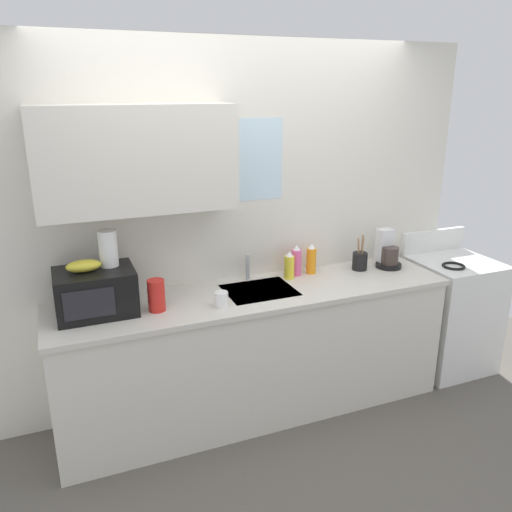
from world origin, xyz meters
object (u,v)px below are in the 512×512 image
at_px(dish_soap_bottle_yellow, 289,266).
at_px(cereal_canister, 156,295).
at_px(dish_soap_bottle_orange, 311,259).
at_px(utensil_crock, 360,261).
at_px(stove_range, 449,313).
at_px(dish_soap_bottle_pink, 296,261).
at_px(microwave, 95,292).
at_px(banana_bunch, 84,266).
at_px(mug_white, 221,299).
at_px(coffee_maker, 387,253).
at_px(paper_towel_roll, 108,248).

height_order(dish_soap_bottle_yellow, cereal_canister, dish_soap_bottle_yellow).
relative_size(dish_soap_bottle_orange, cereal_canister, 1.14).
bearing_deg(utensil_crock, stove_range, -8.18).
height_order(cereal_canister, utensil_crock, utensil_crock).
height_order(dish_soap_bottle_yellow, dish_soap_bottle_pink, dish_soap_bottle_pink).
xyz_separation_m(microwave, banana_bunch, (-0.05, 0.00, 0.17)).
bearing_deg(cereal_canister, mug_white, -13.28).
bearing_deg(stove_range, banana_bunch, 179.03).
xyz_separation_m(stove_range, dish_soap_bottle_orange, (-1.18, 0.18, 0.55)).
bearing_deg(stove_range, coffee_maker, 169.75).
relative_size(microwave, mug_white, 4.84).
bearing_deg(utensil_crock, banana_bunch, -177.93).
height_order(stove_range, mug_white, stove_range).
height_order(banana_bunch, paper_towel_roll, paper_towel_roll).
height_order(microwave, paper_towel_roll, paper_towel_roll).
xyz_separation_m(stove_range, coffee_maker, (-0.58, 0.10, 0.55)).
relative_size(stove_range, banana_bunch, 5.40).
bearing_deg(stove_range, dish_soap_bottle_yellow, 173.92).
distance_m(dish_soap_bottle_yellow, dish_soap_bottle_orange, 0.20).
xyz_separation_m(paper_towel_roll, coffee_maker, (2.02, 0.01, -0.28)).
relative_size(coffee_maker, dish_soap_bottle_yellow, 1.40).
bearing_deg(mug_white, paper_towel_roll, 158.88).
xyz_separation_m(paper_towel_roll, mug_white, (0.62, -0.24, -0.33)).
xyz_separation_m(banana_bunch, cereal_canister, (0.39, -0.10, -0.21)).
bearing_deg(dish_soap_bottle_orange, dish_soap_bottle_yellow, -168.85).
distance_m(paper_towel_roll, dish_soap_bottle_pink, 1.33).
height_order(paper_towel_roll, utensil_crock, paper_towel_roll).
bearing_deg(paper_towel_roll, dish_soap_bottle_orange, 3.56).
height_order(paper_towel_roll, cereal_canister, paper_towel_roll).
bearing_deg(mug_white, dish_soap_bottle_yellow, 25.78).
relative_size(dish_soap_bottle_yellow, dish_soap_bottle_orange, 0.90).
xyz_separation_m(mug_white, utensil_crock, (1.16, 0.26, 0.02)).
bearing_deg(banana_bunch, coffee_maker, 1.54).
distance_m(dish_soap_bottle_pink, utensil_crock, 0.50).
relative_size(cereal_canister, utensil_crock, 0.75).
distance_m(banana_bunch, utensil_crock, 1.95).
bearing_deg(dish_soap_bottle_orange, utensil_crock, -10.46).
distance_m(stove_range, coffee_maker, 0.80).
xyz_separation_m(coffee_maker, utensil_crock, (-0.23, 0.01, -0.04)).
bearing_deg(paper_towel_roll, utensil_crock, 0.64).
relative_size(stove_range, dish_soap_bottle_orange, 4.84).
distance_m(coffee_maker, dish_soap_bottle_yellow, 0.80).
bearing_deg(cereal_canister, dish_soap_bottle_pink, 12.80).
height_order(microwave, dish_soap_bottle_pink, microwave).
distance_m(stove_range, dish_soap_bottle_yellow, 1.48).
bearing_deg(dish_soap_bottle_orange, banana_bunch, -174.96).
xyz_separation_m(paper_towel_roll, utensil_crock, (1.79, 0.02, -0.31)).
xyz_separation_m(dish_soap_bottle_yellow, dish_soap_bottle_pink, (0.08, 0.04, 0.01)).
height_order(stove_range, dish_soap_bottle_yellow, dish_soap_bottle_yellow).
height_order(dish_soap_bottle_pink, cereal_canister, dish_soap_bottle_pink).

